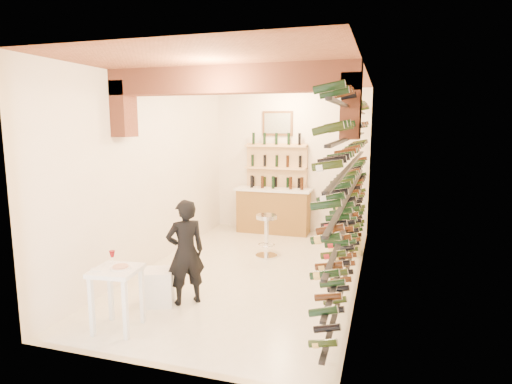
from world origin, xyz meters
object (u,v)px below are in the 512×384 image
tasting_table (117,280)px  chrome_barstool (266,233)px  white_stool (159,287)px  crate_lower (345,244)px  back_counter (273,209)px  wine_rack (347,183)px  person (186,252)px

tasting_table → chrome_barstool: (0.94, 3.23, -0.16)m
tasting_table → white_stool: tasting_table is taller
white_stool → crate_lower: 3.82m
back_counter → crate_lower: size_ratio=3.03×
wine_rack → white_stool: bearing=-145.7°
wine_rack → white_stool: 3.12m
wine_rack → tasting_table: wine_rack is taller
back_counter → crate_lower: bearing=-33.6°
wine_rack → back_counter: wine_rack is taller
wine_rack → person: size_ratio=3.94×
back_counter → chrome_barstool: (0.33, -1.80, -0.07)m
chrome_barstool → tasting_table: bearing=-106.2°
wine_rack → person: wine_rack is taller
crate_lower → person: bearing=-122.1°
tasting_table → white_stool: size_ratio=1.91×
back_counter → white_stool: size_ratio=3.53×
wine_rack → chrome_barstool: 2.04m
tasting_table → white_stool: 0.88m
wine_rack → crate_lower: size_ratio=10.17×
back_counter → wine_rack: bearing=-55.3°
crate_lower → chrome_barstool: bearing=-154.0°
person → back_counter: bearing=-135.0°
tasting_table → chrome_barstool: 3.37m
tasting_table → person: (0.44, 0.93, 0.10)m
person → chrome_barstool: 2.37m
chrome_barstool → crate_lower: size_ratio=1.42×
back_counter → white_stool: (-0.51, -4.24, -0.29)m
person → chrome_barstool: size_ratio=1.83×
person → white_stool: bearing=-20.6°
wine_rack → crate_lower: (-0.13, 1.52, -1.38)m
wine_rack → person: bearing=-143.9°
back_counter → white_stool: 4.29m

